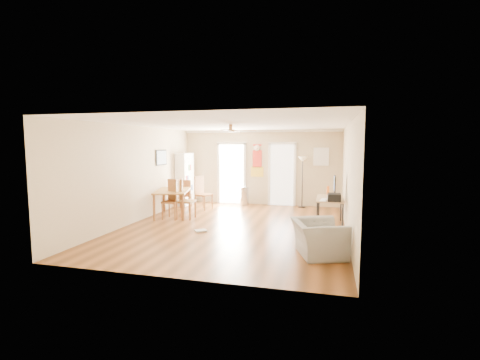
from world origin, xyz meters
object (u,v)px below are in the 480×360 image
(dining_chair_near, at_px, (172,199))
(wastebasket_b, at_px, (305,236))
(trash_can, at_px, (244,196))
(computer_desk, at_px, (330,212))
(dining_table, at_px, (173,203))
(wastebasket_a, at_px, (307,233))
(dining_chair_right_a, at_px, (204,193))
(torchiere_lamp, at_px, (302,182))
(dining_chair_right_b, at_px, (186,199))
(armchair, at_px, (318,238))
(bookshelf, at_px, (185,179))
(printer, at_px, (334,197))
(dining_chair_far, at_px, (186,194))

(dining_chair_near, distance_m, wastebasket_b, 4.11)
(trash_can, bearing_deg, computer_desk, -39.54)
(dining_table, xyz_separation_m, wastebasket_a, (4.02, -1.65, -0.23))
(dining_chair_right_a, relative_size, dining_chair_near, 0.97)
(trash_can, relative_size, computer_desk, 0.47)
(torchiere_lamp, bearing_deg, trash_can, -178.26)
(dining_chair_right_b, relative_size, trash_can, 1.73)
(dining_chair_near, bearing_deg, wastebasket_b, -18.33)
(armchair, bearing_deg, bookshelf, 27.44)
(dining_table, relative_size, wastebasket_a, 4.97)
(computer_desk, bearing_deg, printer, -79.90)
(armchair, bearing_deg, printer, -26.93)
(bookshelf, distance_m, torchiere_lamp, 4.04)
(bookshelf, bearing_deg, computer_desk, -29.26)
(bookshelf, relative_size, wastebasket_b, 6.31)
(wastebasket_b, bearing_deg, dining_chair_right_b, 155.13)
(dining_chair_far, bearing_deg, printer, 141.28)
(dining_chair_right_b, distance_m, printer, 4.07)
(dining_chair_right_a, distance_m, armchair, 5.39)
(wastebasket_a, bearing_deg, torchiere_lamp, 95.90)
(dining_chair_right_a, bearing_deg, dining_table, 173.73)
(dining_chair_right_b, relative_size, computer_desk, 0.82)
(dining_chair_right_a, bearing_deg, bookshelf, 74.87)
(armchair, bearing_deg, wastebasket_b, 1.85)
(bookshelf, height_order, torchiere_lamp, bookshelf)
(dining_table, relative_size, dining_chair_near, 1.38)
(dining_chair_near, xyz_separation_m, torchiere_lamp, (3.44, 2.70, 0.30))
(torchiere_lamp, relative_size, wastebasket_b, 5.96)
(torchiere_lamp, bearing_deg, dining_chair_near, -141.82)
(trash_can, bearing_deg, torchiere_lamp, 1.74)
(dining_table, height_order, dining_chair_right_a, dining_chair_right_a)
(bookshelf, height_order, dining_chair_right_b, bookshelf)
(torchiere_lamp, distance_m, computer_desk, 2.64)
(dining_chair_right_b, xyz_separation_m, printer, (4.05, -0.35, 0.26))
(trash_can, bearing_deg, armchair, -61.68)
(torchiere_lamp, bearing_deg, wastebasket_a, -84.10)
(trash_can, distance_m, wastebasket_a, 4.54)
(dining_table, distance_m, dining_chair_right_a, 1.28)
(dining_chair_right_b, bearing_deg, armchair, -123.20)
(computer_desk, bearing_deg, armchair, -94.72)
(bookshelf, height_order, trash_can, bookshelf)
(dining_chair_far, xyz_separation_m, wastebasket_b, (4.14, -3.19, -0.32))
(computer_desk, height_order, wastebasket_a, computer_desk)
(dining_table, distance_m, dining_chair_far, 1.30)
(bookshelf, bearing_deg, dining_chair_right_a, -42.05)
(wastebasket_b, bearing_deg, computer_desk, 73.40)
(wastebasket_a, bearing_deg, computer_desk, 71.77)
(computer_desk, height_order, armchair, computer_desk)
(printer, distance_m, wastebasket_b, 1.54)
(dining_chair_far, bearing_deg, torchiere_lamp, 178.19)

